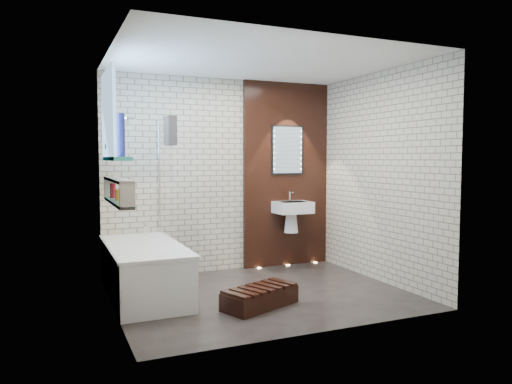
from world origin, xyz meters
name	(u,v)px	position (x,y,z in m)	size (l,w,h in m)	color
ground	(261,294)	(0.00, 0.00, 0.00)	(3.20, 3.20, 0.00)	black
room_shell	(261,179)	(0.00, 0.00, 1.30)	(3.24, 3.20, 2.60)	#B5AA8F
walnut_panel	(286,175)	(0.95, 1.27, 1.30)	(1.30, 0.06, 2.60)	black
clerestory_window	(110,123)	(-1.57, 0.35, 1.90)	(0.18, 1.00, 0.94)	#7FADE0
display_niche	(118,191)	(-1.53, 0.15, 1.20)	(0.14, 1.30, 0.26)	teal
bathtub	(144,270)	(-1.22, 0.45, 0.29)	(0.79, 1.74, 0.70)	white
bath_screen	(166,179)	(-0.87, 0.89, 1.28)	(0.01, 0.78, 1.40)	white
towel	(170,131)	(-0.87, 0.63, 1.85)	(0.10, 0.26, 0.33)	black
shower_head	(128,119)	(-1.30, 0.95, 2.00)	(0.18, 0.18, 0.02)	silver
washbasin	(292,212)	(0.95, 1.07, 0.79)	(0.50, 0.36, 0.58)	white
led_mirror	(287,150)	(0.95, 1.23, 1.65)	(0.50, 0.02, 0.70)	black
walnut_step	(260,298)	(-0.20, -0.41, 0.09)	(0.81, 0.36, 0.18)	black
niche_bottles	(117,194)	(-1.53, 0.24, 1.17)	(0.06, 0.78, 0.16)	#A36019
sill_vases	(117,143)	(-1.50, 0.42, 1.69)	(0.22, 0.54, 0.44)	white
floor_uplights	(288,265)	(0.95, 1.20, 0.01)	(0.96, 0.06, 0.01)	#FFD899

